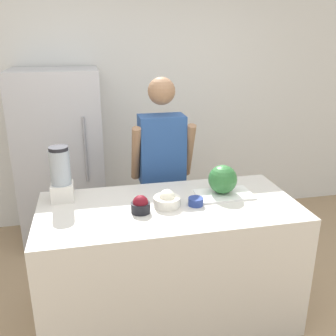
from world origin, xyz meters
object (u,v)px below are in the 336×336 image
Objects in this scene: watermelon at (223,179)px; bowl_cream at (167,200)px; person at (162,175)px; blender at (61,175)px; refrigerator at (61,158)px; bowl_small_blue at (196,202)px; bowl_cherries at (141,205)px.

watermelon is 1.15× the size of bowl_cream.
person is 8.17× the size of watermelon.
refrigerator is at bearing 93.61° from blender.
person is at bearing -39.48° from refrigerator.
refrigerator is 8.27× the size of watermelon.
bowl_cream is at bearing 172.60° from bowl_small_blue.
person is 0.92m from blender.
person is 4.38× the size of blender.
bowl_cherries is 0.19m from bowl_cream.
bowl_cherries is 0.32× the size of blender.
person is 0.69m from bowl_cream.
bowl_cherries is at bearing -111.51° from person.
person is at bearing 97.22° from bowl_small_blue.
person is 13.55× the size of bowl_cherries.
person reaches higher than bowl_small_blue.
bowl_cherries is 0.38m from bowl_small_blue.
refrigerator is 1.55m from bowl_cherries.
refrigerator is 9.49× the size of bowl_cream.
person reaches higher than bowl_cream.
refrigerator is 16.67× the size of bowl_small_blue.
bowl_small_blue is at bearing -7.40° from bowl_cream.
blender is at bearing 172.41° from watermelon.
bowl_cream is at bearing -98.70° from person.
person is 9.38× the size of bowl_cream.
watermelon is at bearing 14.87° from bowl_cherries.
bowl_cherries reaches higher than bowl_small_blue.
bowl_small_blue is (0.19, -0.03, -0.02)m from bowl_cream.
person is 0.67m from watermelon.
watermelon is 1.66× the size of bowl_cherries.
bowl_cream is at bearing -61.44° from refrigerator.
blender is (-1.11, 0.15, 0.07)m from watermelon.
person reaches higher than watermelon.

